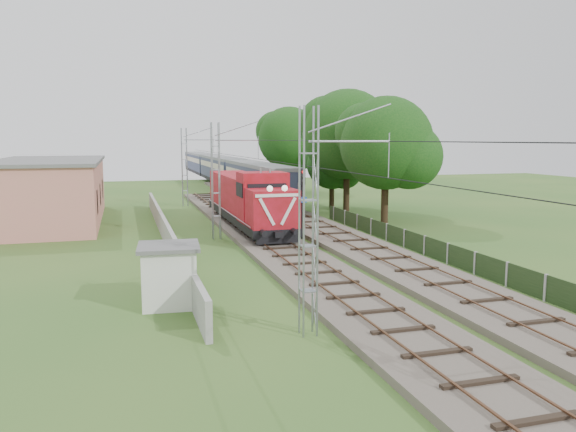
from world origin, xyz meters
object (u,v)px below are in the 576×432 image
object	(u,v)px
locomotive	(247,199)
signal_post	(302,191)
relay_hut	(169,275)
coach_rake	(221,168)

from	to	relation	value
locomotive	signal_post	bearing A→B (deg)	-64.14
relay_hut	coach_rake	bearing A→B (deg)	78.28
locomotive	signal_post	world-z (taller)	locomotive
locomotive	signal_post	size ratio (longest dim) A/B	3.67
locomotive	coach_rake	size ratio (longest dim) A/B	0.26
coach_rake	signal_post	bearing A→B (deg)	-92.88
locomotive	relay_hut	xyz separation A→B (m)	(-7.40, -18.76, -1.03)
coach_rake	relay_hut	world-z (taller)	coach_rake
locomotive	relay_hut	distance (m)	20.19
coach_rake	locomotive	bearing A→B (deg)	-96.95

